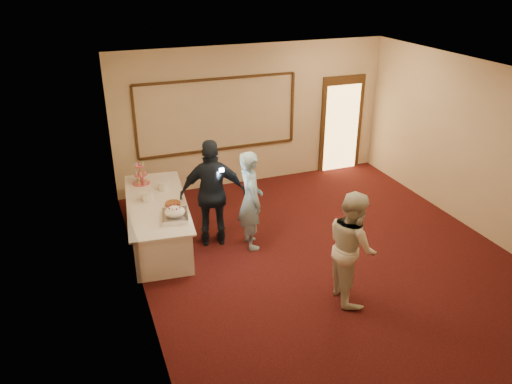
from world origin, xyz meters
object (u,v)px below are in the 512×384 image
woman (352,247)px  guest (213,194)px  buffet_table (158,221)px  man (251,200)px  pavlova_tray (175,213)px  cupcake_stand (140,175)px  plate_stack_b (164,186)px  tart (173,204)px  plate_stack_a (148,196)px

woman → guest: size_ratio=0.89×
buffet_table → woman: size_ratio=1.58×
man → woman: 2.05m
buffet_table → pavlova_tray: 0.87m
pavlova_tray → cupcake_stand: 1.60m
buffet_table → plate_stack_b: 0.67m
buffet_table → pavlova_tray: pavlova_tray is taller
plate_stack_b → tart: plate_stack_b is taller
cupcake_stand → woman: size_ratio=0.28×
plate_stack_b → guest: size_ratio=0.10×
plate_stack_a → cupcake_stand: bearing=89.8°
cupcake_stand → plate_stack_a: size_ratio=2.30×
buffet_table → plate_stack_b: plate_stack_b is taller
cupcake_stand → tart: cupcake_stand is taller
woman → cupcake_stand: bearing=43.3°
woman → man: bearing=32.3°
pavlova_tray → man: bearing=0.4°
plate_stack_b → tart: (0.01, -0.69, -0.05)m
plate_stack_b → plate_stack_a: bearing=-135.9°
tart → man: 1.31m
pavlova_tray → guest: guest is taller
buffet_table → guest: size_ratio=1.41×
buffet_table → cupcake_stand: bearing=97.7°
cupcake_stand → guest: size_ratio=0.25×
plate_stack_a → plate_stack_b: size_ratio=1.06×
pavlova_tray → plate_stack_a: bearing=109.9°
tart → buffet_table: bearing=133.1°
plate_stack_a → man: bearing=-26.9°
man → woman: (0.84, -1.88, -0.02)m
pavlova_tray → plate_stack_b: pavlova_tray is taller
plate_stack_b → woman: size_ratio=0.11×
guest → man: bearing=165.0°
pavlova_tray → man: size_ratio=0.35×
cupcake_stand → man: size_ratio=0.27×
plate_stack_a → woman: bearing=-47.9°
plate_stack_a → buffet_table: bearing=-41.9°
plate_stack_a → man: man is taller
tart → guest: (0.66, -0.15, 0.15)m
plate_stack_b → tart: size_ratio=0.65×
woman → tart: bearing=49.9°
plate_stack_a → woman: size_ratio=0.12×
plate_stack_a → guest: bearing=-26.4°
buffet_table → pavlova_tray: size_ratio=4.39×
tart → cupcake_stand: bearing=107.4°
buffet_table → woman: 3.48m
man → woman: bearing=-152.9°
man → guest: 0.65m
buffet_table → man: bearing=-25.4°
buffet_table → man: man is taller
pavlova_tray → guest: bearing=23.2°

